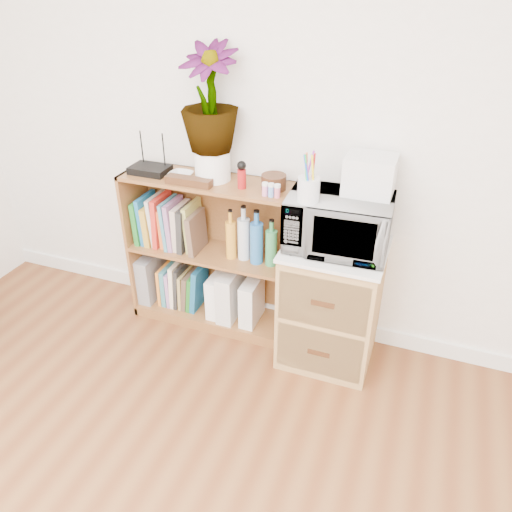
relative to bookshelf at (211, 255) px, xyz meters
The scene contains 21 objects.
skirting_board 0.57m from the bookshelf, 21.80° to the left, with size 4.00×0.02×0.10m, color white.
bookshelf is the anchor object (origin of this frame).
wicker_unit 0.76m from the bookshelf, ahead, with size 0.50×0.45×0.70m, color #9E7542.
microwave 0.85m from the bookshelf, ahead, with size 0.51×0.34×0.28m, color white.
pen_cup 0.87m from the bookshelf, 16.72° to the right, with size 0.11×0.11×0.12m, color silver.
small_appliance 1.06m from the bookshelf, ahead, with size 0.24×0.20×0.19m, color silver.
router 0.60m from the bookshelf, behind, with size 0.22×0.15×0.04m, color black.
white_bowl 0.51m from the bookshelf, 168.45° to the right, with size 0.13×0.13×0.03m, color silver.
plant_pot 0.56m from the bookshelf, 38.31° to the left, with size 0.19×0.19×0.16m, color white.
potted_plant 0.91m from the bookshelf, 38.31° to the left, with size 0.30×0.30×0.54m, color #356628.
trinket_box 0.51m from the bookshelf, 121.19° to the right, with size 0.26×0.06×0.04m, color #341B0E.
kokeshi_doll 0.57m from the bookshelf, 10.36° to the right, with size 0.05×0.05×0.10m, color maroon.
wooden_bowl 0.64m from the bookshelf, ahead, with size 0.13×0.13×0.08m, color #34200E.
paint_jars 0.65m from the bookshelf, 12.74° to the right, with size 0.12×0.04×0.06m, color pink.
file_box 0.51m from the bookshelf, behind, with size 0.09×0.25×0.31m, color gray.
magazine_holder_left 0.27m from the bookshelf, 14.69° to the right, with size 0.08×0.21×0.27m, color white.
magazine_holder_mid 0.28m from the bookshelf, ahead, with size 0.10×0.25×0.31m, color silver.
magazine_holder_right 0.37m from the bookshelf, ahead, with size 0.09×0.22×0.28m, color white.
cookbooks 0.31m from the bookshelf, behind, with size 0.41×0.20×0.31m.
liquor_bottles 0.31m from the bookshelf, ahead, with size 0.30×0.07×0.32m.
lower_books 0.35m from the bookshelf, behind, with size 0.29×0.19×0.30m.
Camera 1 is at (0.79, -0.19, 1.98)m, focal length 35.00 mm.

